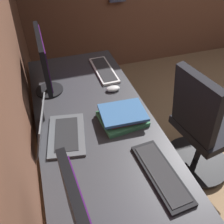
{
  "coord_description": "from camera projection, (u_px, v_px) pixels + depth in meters",
  "views": [
    {
      "loc": [
        -0.75,
        2.04,
        1.77
      ],
      "look_at": [
        0.14,
        1.75,
        0.95
      ],
      "focal_mm": 38.08,
      "sensor_mm": 36.0,
      "label": 1
    }
  ],
  "objects": [
    {
      "name": "desk",
      "position": [
        104.0,
        149.0,
        1.42
      ],
      "size": [
        2.2,
        0.74,
        0.73
      ],
      "color": "#38383D",
      "rests_on": "ground"
    },
    {
      "name": "drawer_pedestal",
      "position": [
        88.0,
        139.0,
        1.91
      ],
      "size": [
        0.4,
        0.51,
        0.69
      ],
      "color": "#38383D",
      "rests_on": "ground"
    },
    {
      "name": "monitor_secondary",
      "position": [
        44.0,
        61.0,
        1.6
      ],
      "size": [
        0.49,
        0.2,
        0.43
      ],
      "color": "black",
      "rests_on": "desk"
    },
    {
      "name": "laptop_leftmost",
      "position": [
        57.0,
        131.0,
        1.38
      ],
      "size": [
        0.38,
        0.32,
        0.21
      ],
      "color": "#595B60",
      "rests_on": "desk"
    },
    {
      "name": "keyboard_main",
      "position": [
        161.0,
        174.0,
        1.21
      ],
      "size": [
        0.43,
        0.17,
        0.02
      ],
      "color": "black",
      "rests_on": "desk"
    },
    {
      "name": "keyboard_spare",
      "position": [
        104.0,
        70.0,
        1.96
      ],
      "size": [
        0.42,
        0.15,
        0.02
      ],
      "color": "silver",
      "rests_on": "desk"
    },
    {
      "name": "mouse_main",
      "position": [
        113.0,
        89.0,
        1.75
      ],
      "size": [
        0.06,
        0.1,
        0.03
      ],
      "primitive_type": "ellipsoid",
      "color": "silver",
      "rests_on": "desk"
    },
    {
      "name": "book_stack_near",
      "position": [
        123.0,
        116.0,
        1.5
      ],
      "size": [
        0.26,
        0.29,
        0.08
      ],
      "color": "#3D8456",
      "rests_on": "desk"
    },
    {
      "name": "office_chair",
      "position": [
        201.0,
        130.0,
        1.83
      ],
      "size": [
        0.56,
        0.58,
        0.97
      ],
      "color": "black",
      "rests_on": "ground"
    }
  ]
}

